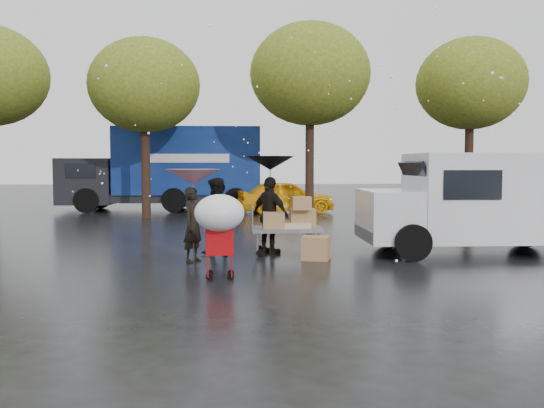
{
  "coord_description": "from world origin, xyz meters",
  "views": [
    {
      "loc": [
        -0.04,
        -11.18,
        1.97
      ],
      "look_at": [
        0.62,
        1.0,
        1.12
      ],
      "focal_mm": 38.0,
      "sensor_mm": 36.0,
      "label": 1
    }
  ],
  "objects": [
    {
      "name": "umbrella_pink",
      "position": [
        -1.0,
        0.38,
        1.71
      ],
      "size": [
        1.1,
        1.1,
        1.87
      ],
      "color": "#4C4C4C",
      "rests_on": "ground"
    },
    {
      "name": "yellow_taxi",
      "position": [
        1.75,
        11.71,
        0.66
      ],
      "size": [
        4.08,
        2.23,
        1.32
      ],
      "primitive_type": "imported",
      "rotation": [
        0.0,
        0.0,
        1.75
      ],
      "color": "#FFB00D",
      "rests_on": "ground"
    },
    {
      "name": "person_black",
      "position": [
        0.6,
        1.34,
        0.85
      ],
      "size": [
        1.0,
        0.99,
        1.7
      ],
      "primitive_type": "imported",
      "rotation": [
        0.0,
        0.0,
        2.36
      ],
      "color": "black",
      "rests_on": "ground"
    },
    {
      "name": "box_ground_near",
      "position": [
        1.49,
        0.48,
        0.24
      ],
      "size": [
        0.64,
        0.57,
        0.49
      ],
      "primitive_type": "cube",
      "rotation": [
        0.0,
        0.0,
        -0.28
      ],
      "color": "#8F5C3E",
      "rests_on": "ground"
    },
    {
      "name": "vendor_cart",
      "position": [
        1.04,
        1.21,
        0.73
      ],
      "size": [
        1.52,
        0.8,
        1.27
      ],
      "color": "slate",
      "rests_on": "ground"
    },
    {
      "name": "tree_row",
      "position": [
        -0.47,
        10.0,
        5.02
      ],
      "size": [
        21.6,
        4.4,
        7.12
      ],
      "color": "black",
      "rests_on": "ground"
    },
    {
      "name": "umbrella_black",
      "position": [
        0.6,
        1.34,
        1.99
      ],
      "size": [
        1.05,
        1.05,
        2.14
      ],
      "color": "#4C4C4C",
      "rests_on": "ground"
    },
    {
      "name": "shopping_cart",
      "position": [
        -0.4,
        -1.49,
        1.06
      ],
      "size": [
        0.84,
        0.84,
        1.46
      ],
      "color": "#BE0A0F",
      "rests_on": "ground"
    },
    {
      "name": "blue_truck",
      "position": [
        -3.09,
        13.43,
        1.76
      ],
      "size": [
        8.3,
        2.6,
        3.5
      ],
      "color": "navy",
      "rests_on": "ground"
    },
    {
      "name": "ground",
      "position": [
        0.0,
        0.0,
        0.0
      ],
      "size": [
        90.0,
        90.0,
        0.0
      ],
      "primitive_type": "plane",
      "color": "black",
      "rests_on": "ground"
    },
    {
      "name": "white_van",
      "position": [
        5.24,
        1.18,
        1.16
      ],
      "size": [
        4.91,
        2.18,
        2.2
      ],
      "color": "silver",
      "rests_on": "ground"
    },
    {
      "name": "person_middle",
      "position": [
        -0.53,
        1.08,
        0.84
      ],
      "size": [
        1.03,
        0.98,
        1.68
      ],
      "primitive_type": "imported",
      "rotation": [
        0.0,
        0.0,
        -0.59
      ],
      "color": "black",
      "rests_on": "ground"
    },
    {
      "name": "person_pink",
      "position": [
        -1.0,
        0.38,
        0.75
      ],
      "size": [
        0.58,
        0.66,
        1.51
      ],
      "primitive_type": "imported",
      "rotation": [
        0.0,
        0.0,
        1.07
      ],
      "color": "black",
      "rests_on": "ground"
    },
    {
      "name": "box_ground_far",
      "position": [
        1.59,
        0.74,
        0.15
      ],
      "size": [
        0.48,
        0.44,
        0.31
      ],
      "primitive_type": "cube",
      "rotation": [
        0.0,
        0.0,
        0.41
      ],
      "color": "#8F5C3E",
      "rests_on": "ground"
    }
  ]
}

